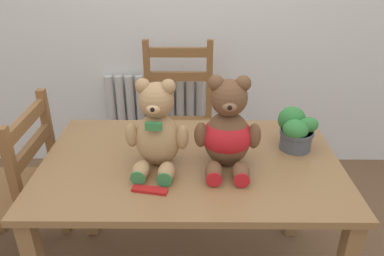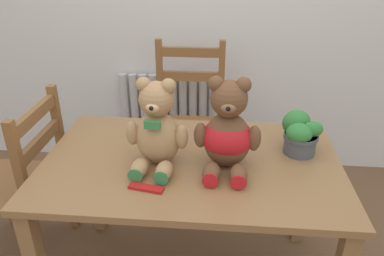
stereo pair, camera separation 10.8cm
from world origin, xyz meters
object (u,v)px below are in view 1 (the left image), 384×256
wooden_chair_side (13,191)px  chocolate_bar (150,190)px  potted_plant (295,130)px  teddy_bear_right (227,132)px  wooden_chair_behind (178,124)px  teddy_bear_left (157,130)px

wooden_chair_side → chocolate_bar: 0.87m
potted_plant → chocolate_bar: size_ratio=1.36×
wooden_chair_side → teddy_bear_right: size_ratio=2.34×
teddy_bear_right → chocolate_bar: 0.39m
teddy_bear_right → chocolate_bar: size_ratio=2.87×
chocolate_bar → wooden_chair_behind: bearing=86.7°
teddy_bear_right → chocolate_bar: (-0.30, -0.19, -0.15)m
wooden_chair_behind → chocolate_bar: size_ratio=7.45×
teddy_bear_left → teddy_bear_right: size_ratio=0.96×
teddy_bear_right → potted_plant: size_ratio=2.12×
wooden_chair_behind → teddy_bear_left: (-0.05, -0.86, 0.39)m
wooden_chair_side → chocolate_bar: size_ratio=6.71×
wooden_chair_side → potted_plant: wooden_chair_side is taller
teddy_bear_right → teddy_bear_left: bearing=3.1°
teddy_bear_left → wooden_chair_behind: bearing=-88.1°
wooden_chair_side → teddy_bear_left: (0.75, -0.18, 0.43)m
potted_plant → teddy_bear_right: bearing=-155.5°
wooden_chair_behind → chocolate_bar: (-0.06, -1.05, 0.24)m
wooden_chair_behind → teddy_bear_left: size_ratio=2.69×
wooden_chair_side → potted_plant: (1.36, -0.03, 0.36)m
teddy_bear_right → potted_plant: 0.35m
teddy_bear_right → chocolate_bar: teddy_bear_right is taller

